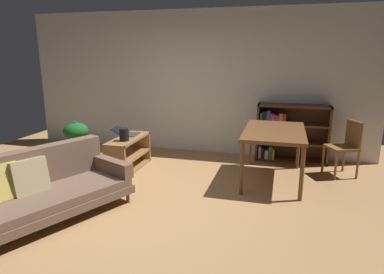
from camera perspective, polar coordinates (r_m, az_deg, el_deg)
name	(u,v)px	position (r m, az deg, el deg)	size (l,w,h in m)	color
ground_plane	(138,206)	(4.45, -9.06, -11.39)	(8.16, 8.16, 0.00)	#A87A4C
back_wall_panel	(193,83)	(6.60, 0.18, 9.18)	(6.80, 0.10, 2.70)	silver
fabric_couch	(46,186)	(4.40, -23.47, -7.67)	(1.53, 1.97, 0.79)	#56351E
media_console	(129,154)	(5.74, -10.67, -2.82)	(0.37, 1.03, 0.54)	olive
open_laptop	(127,133)	(5.87, -10.97, 0.66)	(0.44, 0.34, 0.12)	#333338
desk_speaker	(124,135)	(5.45, -11.40, 0.40)	(0.15, 0.15, 0.20)	black
potted_floor_plant	(77,139)	(6.06, -18.93, -0.29)	(0.47, 0.50, 0.80)	#333338
dining_table	(274,135)	(5.18, 13.73, 0.35)	(0.88, 1.45, 0.79)	brown
dining_chair_near	(346,145)	(5.80, 24.56, -1.22)	(0.53, 0.53, 0.88)	brown
bookshelf	(286,133)	(6.31, 15.63, 0.70)	(1.25, 0.35, 1.02)	#56351E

